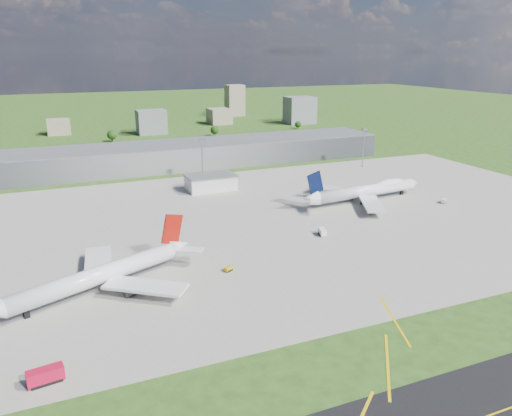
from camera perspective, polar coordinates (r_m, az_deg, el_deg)
name	(u,v)px	position (r m, az deg, el deg)	size (l,w,h in m)	color
ground	(172,172)	(322.68, -9.60, 4.06)	(1400.00, 1400.00, 0.00)	#2A4816
apron	(252,222)	(224.39, -0.48, -1.63)	(360.00, 190.00, 0.08)	gray
terminal	(166,156)	(335.40, -10.27, 5.84)	(300.00, 42.00, 15.00)	slate
ops_building	(211,183)	(277.37, -5.20, 2.89)	(26.00, 16.00, 8.00)	silver
mast_center	(202,153)	(288.33, -6.19, 6.22)	(3.50, 2.00, 25.90)	gray
mast_east	(364,141)	(336.03, 12.22, 7.52)	(3.50, 2.00, 25.90)	gray
airliner_red_twin	(105,274)	(168.36, -16.91, -7.26)	(66.67, 50.27, 19.35)	white
airliner_blue_quad	(366,191)	(261.36, 12.50, 1.94)	(73.47, 57.41, 19.18)	white
fire_truck	(46,376)	(130.77, -22.92, -17.28)	(8.55, 4.20, 3.63)	#B90D2F
tug_yellow	(228,269)	(175.59, -3.17, -6.97)	(3.61, 3.04, 1.60)	gold
van_white_near	(322,232)	(209.91, 7.58, -2.77)	(3.63, 5.86, 2.74)	white
van_white_far	(444,201)	(269.65, 20.67, 0.75)	(4.30, 3.96, 2.13)	silver
bldg_cw	(59,127)	(500.78, -21.63, 8.62)	(20.00, 18.00, 14.00)	gray
bldg_c	(151,122)	(479.01, -11.87, 9.60)	(26.00, 20.00, 22.00)	slate
bldg_ce	(219,116)	(538.14, -4.21, 10.42)	(22.00, 24.00, 16.00)	gray
bldg_e	(300,110)	(541.32, 5.02, 11.08)	(30.00, 22.00, 28.00)	slate
bldg_tall_e	(235,100)	(606.60, -2.44, 12.19)	(20.00, 18.00, 36.00)	gray
tree_c	(112,135)	(444.31, -16.16, 8.02)	(8.10, 8.10, 9.90)	#382314
tree_e	(215,130)	(458.57, -4.75, 8.88)	(7.65, 7.65, 9.35)	#382314
tree_far_e	(298,124)	(502.51, 4.82, 9.51)	(6.30, 6.30, 7.70)	#382314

